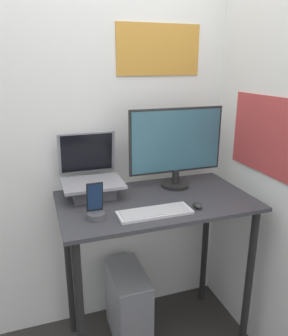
% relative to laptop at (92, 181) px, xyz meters
% --- Properties ---
extents(wall_back, '(6.00, 0.06, 2.60)m').
position_rel_laptop_xyz_m(wall_back, '(0.31, 0.21, 0.28)').
color(wall_back, white).
rests_on(wall_back, ground_plane).
extents(desk, '(1.02, 0.59, 0.94)m').
position_rel_laptop_xyz_m(desk, '(0.31, -0.17, -0.25)').
color(desk, '#333338').
rests_on(desk, ground_plane).
extents(laptop, '(0.32, 0.30, 0.33)m').
position_rel_laptop_xyz_m(laptop, '(0.00, 0.00, 0.00)').
color(laptop, '#4C4C51').
rests_on(laptop, desk).
extents(monitor, '(0.55, 0.17, 0.46)m').
position_rel_laptop_xyz_m(monitor, '(0.48, -0.03, 0.16)').
color(monitor, black).
rests_on(monitor, desk).
extents(keyboard, '(0.36, 0.12, 0.02)m').
position_rel_laptop_xyz_m(keyboard, '(0.24, -0.34, -0.07)').
color(keyboard, silver).
rests_on(keyboard, desk).
extents(mouse, '(0.04, 0.06, 0.03)m').
position_rel_laptop_xyz_m(mouse, '(0.46, -0.34, -0.07)').
color(mouse, '#262626').
rests_on(mouse, desk).
extents(cell_phone, '(0.08, 0.08, 0.18)m').
position_rel_laptop_xyz_m(cell_phone, '(-0.04, -0.29, -0.03)').
color(cell_phone, '#4C4C51').
rests_on(cell_phone, desk).
extents(computer_tower, '(0.20, 0.39, 0.46)m').
position_rel_laptop_xyz_m(computer_tower, '(0.17, -0.09, -0.79)').
color(computer_tower, gray).
rests_on(computer_tower, ground_plane).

